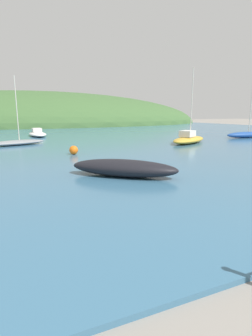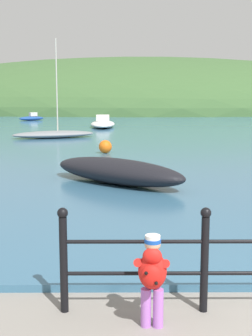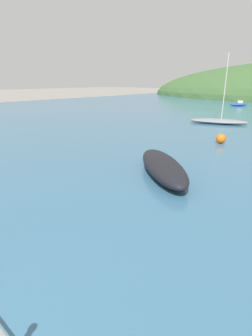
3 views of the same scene
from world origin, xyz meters
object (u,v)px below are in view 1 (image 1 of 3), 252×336
(boat_green_fishing, at_px, (37,134))
(boat_red_dinghy, at_px, (17,142))
(boat_blue_hull, at_px, (189,139))
(boat_far_right, at_px, (124,168))
(mooring_buoy, at_px, (74,150))
(boat_twin_mast, at_px, (247,135))

(boat_green_fishing, xyz_separation_m, boat_red_dinghy, (-2.26, -8.05, -0.06))
(boat_blue_hull, height_order, boat_far_right, boat_blue_hull)
(boat_green_fishing, height_order, mooring_buoy, boat_green_fishing)
(boat_red_dinghy, bearing_deg, boat_far_right, -74.51)
(boat_far_right, distance_m, boat_twin_mast, 20.64)
(boat_blue_hull, bearing_deg, boat_twin_mast, 11.92)
(boat_twin_mast, xyz_separation_m, mooring_buoy, (-18.41, -4.05, -0.06))
(boat_red_dinghy, height_order, boat_twin_mast, boat_twin_mast)
(boat_blue_hull, height_order, boat_green_fishing, boat_blue_hull)
(boat_blue_hull, distance_m, boat_twin_mast, 8.60)
(boat_blue_hull, xyz_separation_m, boat_red_dinghy, (-13.00, 4.22, -0.14))
(boat_far_right, bearing_deg, boat_twin_mast, 30.08)
(mooring_buoy, bearing_deg, boat_far_right, -85.03)
(boat_red_dinghy, height_order, mooring_buoy, boat_red_dinghy)
(boat_twin_mast, bearing_deg, mooring_buoy, -167.60)
(boat_far_right, distance_m, mooring_buoy, 6.32)
(boat_far_right, xyz_separation_m, boat_red_dinghy, (-3.55, 12.79, -0.12))
(boat_blue_hull, relative_size, mooring_buoy, 11.56)
(boat_green_fishing, bearing_deg, boat_far_right, -86.48)
(boat_green_fishing, xyz_separation_m, boat_far_right, (1.28, -20.84, 0.06))
(mooring_buoy, bearing_deg, boat_green_fishing, 92.89)
(boat_far_right, relative_size, boat_red_dinghy, 0.77)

